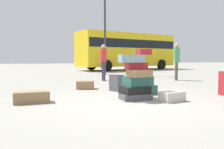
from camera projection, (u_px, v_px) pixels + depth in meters
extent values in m
plane|color=gray|center=(132.00, 102.00, 5.47)|extent=(80.00, 80.00, 0.00)
cube|color=#4C4C51|center=(135.00, 96.00, 5.81)|extent=(0.74, 0.52, 0.15)
cube|color=black|center=(135.00, 90.00, 5.80)|extent=(0.73, 0.56, 0.18)
cube|color=#26594C|center=(138.00, 81.00, 5.87)|extent=(0.71, 0.53, 0.25)
cube|color=olive|center=(139.00, 73.00, 5.68)|extent=(0.61, 0.48, 0.18)
cube|color=maroon|center=(136.00, 66.00, 5.83)|extent=(0.53, 0.39, 0.18)
cube|color=gray|center=(131.00, 59.00, 5.74)|extent=(0.62, 0.46, 0.19)
cube|color=maroon|center=(144.00, 52.00, 5.80)|extent=(0.36, 0.28, 0.14)
cube|color=#26594C|center=(144.00, 90.00, 6.56)|extent=(0.74, 0.37, 0.27)
cube|color=olive|center=(32.00, 97.00, 5.37)|extent=(0.80, 0.38, 0.27)
cube|color=beige|center=(172.00, 96.00, 5.58)|extent=(0.63, 0.43, 0.23)
cube|color=#4C4C51|center=(116.00, 83.00, 7.28)|extent=(0.39, 0.48, 0.52)
cube|color=olive|center=(85.00, 85.00, 7.80)|extent=(0.66, 0.57, 0.27)
cylinder|color=brown|center=(177.00, 71.00, 10.96)|extent=(0.12, 0.12, 0.83)
cylinder|color=brown|center=(176.00, 72.00, 10.76)|extent=(0.12, 0.12, 0.83)
cylinder|color=#4C9959|center=(177.00, 55.00, 10.81)|extent=(0.30, 0.30, 0.67)
sphere|color=tan|center=(177.00, 46.00, 10.78)|extent=(0.22, 0.22, 0.22)
cylinder|color=#3F334C|center=(103.00, 71.00, 10.71)|extent=(0.12, 0.12, 0.85)
cylinder|color=#3F334C|center=(104.00, 72.00, 10.49)|extent=(0.12, 0.12, 0.85)
cylinder|color=red|center=(103.00, 56.00, 10.55)|extent=(0.30, 0.30, 0.59)
sphere|color=tan|center=(103.00, 47.00, 10.52)|extent=(0.22, 0.22, 0.22)
cube|color=yellow|center=(127.00, 50.00, 20.53)|extent=(9.44, 4.69, 2.80)
cube|color=black|center=(127.00, 44.00, 20.50)|extent=(9.27, 4.66, 0.70)
cylinder|color=black|center=(143.00, 64.00, 23.28)|extent=(0.93, 0.47, 0.90)
cylinder|color=black|center=(161.00, 64.00, 21.20)|extent=(0.93, 0.47, 0.90)
cylinder|color=black|center=(91.00, 65.00, 20.05)|extent=(0.93, 0.47, 0.90)
cylinder|color=black|center=(107.00, 66.00, 17.96)|extent=(0.93, 0.47, 0.90)
cylinder|color=#333338|center=(105.00, 24.00, 14.25)|extent=(0.12, 0.12, 6.21)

